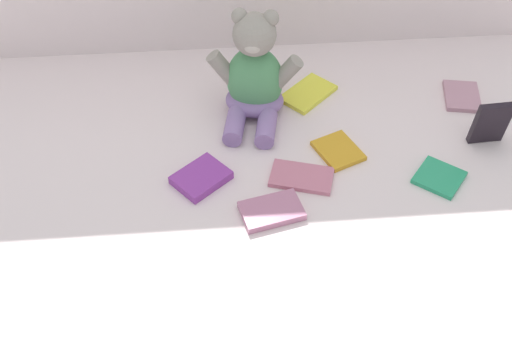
# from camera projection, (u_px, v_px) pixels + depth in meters

# --- Properties ---
(ground_plane) EXTENTS (3.20, 3.20, 0.00)m
(ground_plane) POSITION_uv_depth(u_px,v_px,m) (248.00, 171.00, 1.43)
(ground_plane) COLOR silver
(teddy_bear) EXTENTS (0.23, 0.22, 0.27)m
(teddy_bear) POSITION_uv_depth(u_px,v_px,m) (254.00, 78.00, 1.50)
(teddy_bear) COLOR #4C8C59
(teddy_bear) RESTS_ON ground_plane
(book_case_0) EXTENTS (0.14, 0.14, 0.02)m
(book_case_0) POSITION_uv_depth(u_px,v_px,m) (201.00, 178.00, 1.40)
(book_case_0) COLOR #853393
(book_case_0) RESTS_ON ground_plane
(book_case_1) EXTENTS (0.13, 0.13, 0.01)m
(book_case_1) POSITION_uv_depth(u_px,v_px,m) (439.00, 177.00, 1.40)
(book_case_1) COLOR #269464
(book_case_1) RESTS_ON ground_plane
(book_case_2) EXTENTS (0.10, 0.13, 0.01)m
(book_case_2) POSITION_uv_depth(u_px,v_px,m) (462.00, 96.00, 1.60)
(book_case_2) COLOR #AF7C8E
(book_case_2) RESTS_ON ground_plane
(book_case_3) EXTENTS (0.12, 0.13, 0.01)m
(book_case_3) POSITION_uv_depth(u_px,v_px,m) (338.00, 151.00, 1.46)
(book_case_3) COLOR orange
(book_case_3) RESTS_ON ground_plane
(book_case_4) EXTENTS (0.16, 0.16, 0.01)m
(book_case_4) POSITION_uv_depth(u_px,v_px,m) (308.00, 93.00, 1.61)
(book_case_4) COLOR yellow
(book_case_4) RESTS_ON ground_plane
(book_case_5) EXTENTS (0.14, 0.11, 0.02)m
(book_case_5) POSITION_uv_depth(u_px,v_px,m) (272.00, 211.00, 1.33)
(book_case_5) COLOR #AC6987
(book_case_5) RESTS_ON ground_plane
(book_case_6) EXTENTS (0.08, 0.03, 0.12)m
(book_case_6) POSITION_uv_depth(u_px,v_px,m) (491.00, 123.00, 1.45)
(book_case_6) COLOR black
(book_case_6) RESTS_ON ground_plane
(book_case_7) EXTENTS (0.15, 0.11, 0.01)m
(book_case_7) POSITION_uv_depth(u_px,v_px,m) (302.00, 177.00, 1.40)
(book_case_7) COLOR #BA677E
(book_case_7) RESTS_ON ground_plane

